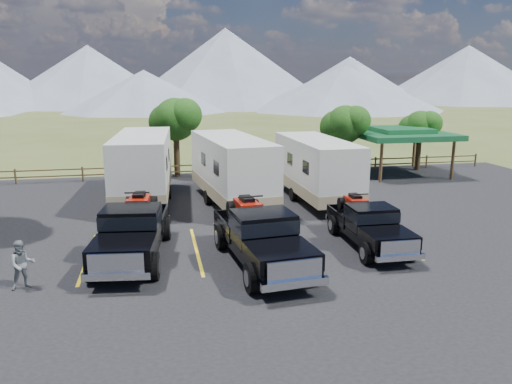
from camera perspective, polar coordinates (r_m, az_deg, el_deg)
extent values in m
plane|color=#445524|center=(16.05, 1.68, -11.01)|extent=(320.00, 320.00, 0.00)
cube|color=black|center=(18.76, -0.41, -7.31)|extent=(44.00, 34.00, 0.04)
cube|color=yellow|center=(19.57, -18.66, -7.08)|extent=(0.12, 5.50, 0.01)
cube|color=yellow|center=(19.44, -6.82, -6.60)|extent=(0.12, 5.50, 0.01)
cube|color=yellow|center=(20.12, 4.66, -5.86)|extent=(0.12, 5.50, 0.01)
cube|color=yellow|center=(21.54, 14.99, -5.00)|extent=(0.12, 5.50, 0.01)
cylinder|color=black|center=(34.02, 10.02, 4.09)|extent=(0.39, 0.39, 2.80)
sphere|color=#174210|center=(33.77, 10.16, 7.61)|extent=(2.52, 2.52, 2.52)
sphere|color=#174210|center=(33.54, 11.33, 7.99)|extent=(1.98, 1.98, 1.98)
sphere|color=#174210|center=(33.98, 9.11, 7.38)|extent=(2.16, 2.16, 2.16)
cylinder|color=black|center=(37.51, 18.04, 4.25)|extent=(0.38, 0.38, 2.52)
sphere|color=#174210|center=(37.29, 18.25, 7.12)|extent=(2.24, 2.24, 2.24)
sphere|color=#174210|center=(37.17, 19.23, 7.40)|extent=(1.76, 1.76, 1.76)
sphere|color=#174210|center=(37.40, 17.36, 6.94)|extent=(1.92, 1.92, 1.92)
cylinder|color=black|center=(33.68, -9.03, 4.28)|extent=(0.41, 0.41, 3.08)
sphere|color=#174210|center=(33.42, -9.17, 8.20)|extent=(2.80, 2.80, 2.80)
sphere|color=#174210|center=(32.93, -8.10, 8.69)|extent=(2.20, 2.20, 2.20)
sphere|color=#174210|center=(33.85, -10.15, 7.88)|extent=(2.40, 2.40, 2.40)
cylinder|color=brown|center=(34.43, -25.79, 1.57)|extent=(0.12, 0.12, 1.00)
cylinder|color=brown|center=(33.65, -19.19, 1.91)|extent=(0.12, 0.12, 1.00)
cylinder|color=brown|center=(33.33, -12.37, 2.24)|extent=(0.12, 0.12, 1.00)
cylinder|color=brown|center=(33.50, -5.51, 2.53)|extent=(0.12, 0.12, 1.00)
cylinder|color=brown|center=(34.13, 1.19, 2.78)|extent=(0.12, 0.12, 1.00)
cylinder|color=brown|center=(35.21, 7.56, 2.99)|extent=(0.12, 0.12, 1.00)
cylinder|color=brown|center=(36.70, 13.49, 3.14)|extent=(0.12, 0.12, 1.00)
cylinder|color=brown|center=(38.55, 18.90, 3.26)|extent=(0.12, 0.12, 1.00)
cylinder|color=brown|center=(40.70, 23.78, 3.34)|extent=(0.12, 0.12, 1.00)
cube|color=brown|center=(33.77, -2.13, 2.58)|extent=(36.00, 0.06, 0.08)
cube|color=brown|center=(33.70, -2.14, 3.25)|extent=(36.00, 0.06, 0.08)
cylinder|color=brown|center=(32.37, 14.10, 3.27)|extent=(0.20, 0.20, 2.60)
cylinder|color=brown|center=(36.89, 10.78, 4.58)|extent=(0.20, 0.20, 2.60)
cylinder|color=brown|center=(34.81, 21.57, 3.41)|extent=(0.20, 0.20, 2.60)
cylinder|color=brown|center=(39.04, 17.62, 4.65)|extent=(0.20, 0.20, 2.60)
cube|color=#1A5C32|center=(35.50, 16.17, 6.34)|extent=(6.20, 6.20, 0.35)
cube|color=#1A5C32|center=(35.47, 16.20, 6.82)|extent=(3.50, 3.50, 0.35)
cone|color=slate|center=(127.13, -18.52, 12.50)|extent=(44.00, 44.00, 14.00)
cone|color=slate|center=(123.53, -3.48, 14.06)|extent=(52.00, 52.00, 18.00)
cone|color=slate|center=(138.18, 10.62, 12.50)|extent=(40.00, 40.00, 12.00)
cone|color=slate|center=(149.66, 22.95, 12.32)|extent=(50.00, 50.00, 15.00)
cone|color=slate|center=(101.33, -12.63, 11.20)|extent=(32.00, 32.00, 8.00)
cone|color=slate|center=(105.52, 10.07, 11.64)|extent=(40.00, 40.00, 9.00)
cube|color=black|center=(18.80, -13.87, -5.45)|extent=(2.66, 6.21, 0.38)
cube|color=black|center=(16.79, -15.03, -6.35)|extent=(2.24, 2.13, 0.53)
cube|color=black|center=(18.46, -14.06, -3.33)|extent=(2.17, 1.88, 1.06)
cube|color=black|center=(18.42, -14.08, -2.86)|extent=(2.22, 1.94, 0.48)
cube|color=black|center=(20.51, -13.08, -3.01)|extent=(2.32, 2.76, 0.58)
cube|color=silver|center=(15.81, -15.72, -7.81)|extent=(1.69, 0.29, 0.58)
cube|color=silver|center=(15.90, -15.67, -9.24)|extent=(2.08, 0.44, 0.23)
cube|color=silver|center=(21.81, -12.55, -3.00)|extent=(2.07, 0.42, 0.23)
cylinder|color=black|center=(17.14, -18.25, -8.23)|extent=(0.43, 0.98, 0.95)
cylinder|color=black|center=(16.77, -11.59, -8.29)|extent=(0.43, 0.98, 0.95)
cylinder|color=black|center=(21.00, -15.62, -4.16)|extent=(0.43, 0.98, 0.95)
cylinder|color=black|center=(20.70, -10.21, -4.12)|extent=(0.43, 0.98, 0.95)
cube|color=#961408|center=(20.33, -13.18, -1.08)|extent=(0.90, 1.45, 0.37)
cube|color=black|center=(20.27, -13.22, -0.36)|extent=(0.52, 0.84, 0.19)
cube|color=#961408|center=(19.75, -13.44, -1.19)|extent=(0.88, 0.47, 0.23)
cylinder|color=black|center=(19.77, -13.45, -0.08)|extent=(0.95, 0.18, 0.06)
cylinder|color=black|center=(19.91, -14.74, -2.09)|extent=(0.34, 0.62, 0.59)
cylinder|color=black|center=(19.76, -12.03, -2.06)|extent=(0.34, 0.62, 0.59)
cylinder|color=black|center=(21.02, -14.20, -1.28)|extent=(0.34, 0.62, 0.59)
cylinder|color=black|center=(20.88, -11.63, -1.24)|extent=(0.34, 0.62, 0.59)
cube|color=black|center=(17.61, 0.69, -6.31)|extent=(2.53, 6.23, 0.38)
cube|color=black|center=(15.65, 2.99, -7.30)|extent=(2.22, 2.10, 0.53)
cube|color=black|center=(17.25, 0.83, -4.04)|extent=(2.15, 1.85, 1.07)
cube|color=black|center=(17.21, 0.83, -3.53)|extent=(2.20, 1.91, 0.48)
cube|color=black|center=(19.26, -1.04, -3.69)|extent=(2.28, 2.74, 0.59)
cube|color=silver|center=(14.72, 4.44, -8.88)|extent=(1.70, 0.25, 0.59)
cube|color=silver|center=(14.82, 4.50, -10.42)|extent=(2.10, 0.39, 0.23)
cube|color=silver|center=(20.55, -2.01, -3.66)|extent=(2.09, 0.37, 0.23)
cylinder|color=black|center=(15.52, -0.49, -9.79)|extent=(0.41, 0.98, 0.96)
cylinder|color=black|center=(16.16, 6.42, -8.93)|extent=(0.41, 0.98, 0.96)
cylinder|color=black|center=(19.35, -4.05, -5.14)|extent=(0.41, 0.98, 0.96)
cylinder|color=black|center=(19.86, 1.60, -4.63)|extent=(0.41, 0.98, 0.96)
cube|color=#961408|center=(19.07, -1.04, -1.62)|extent=(0.87, 1.45, 0.37)
cube|color=black|center=(19.00, -1.05, -0.84)|extent=(0.50, 0.84, 0.19)
cube|color=#961408|center=(18.50, -0.55, -1.73)|extent=(0.88, 0.45, 0.23)
cylinder|color=black|center=(18.51, -0.64, -0.54)|extent=(0.96, 0.16, 0.06)
cylinder|color=black|center=(18.46, -1.97, -2.80)|extent=(0.33, 0.62, 0.60)
cylinder|color=black|center=(18.72, 0.86, -2.57)|extent=(0.33, 0.62, 0.60)
cylinder|color=black|center=(19.55, -2.86, -1.91)|extent=(0.33, 0.62, 0.60)
cylinder|color=black|center=(19.80, -0.17, -1.70)|extent=(0.33, 0.62, 0.60)
cube|color=black|center=(20.04, 12.81, -4.54)|extent=(1.77, 5.15, 0.32)
cube|color=black|center=(18.45, 14.93, -5.11)|extent=(1.76, 1.65, 0.45)
cube|color=black|center=(19.77, 13.02, -2.84)|extent=(1.72, 1.44, 0.90)
cube|color=black|center=(19.73, 13.04, -2.46)|extent=(1.76, 1.49, 0.40)
cube|color=black|center=(21.41, 11.17, -2.65)|extent=(1.77, 2.19, 0.49)
cube|color=silver|center=(17.68, 16.17, -6.13)|extent=(1.44, 0.10, 0.49)
cube|color=silver|center=(17.75, 16.18, -7.22)|extent=(1.76, 0.20, 0.20)
cube|color=silver|center=(22.46, 10.15, -2.67)|extent=(1.76, 0.18, 0.20)
cylinder|color=black|center=(18.23, 12.49, -6.83)|extent=(0.29, 0.81, 0.81)
cylinder|color=black|center=(18.92, 17.24, -6.38)|extent=(0.29, 0.81, 0.81)
cylinder|color=black|center=(21.38, 8.85, -3.72)|extent=(0.29, 0.81, 0.81)
cylinder|color=black|center=(21.98, 13.03, -3.44)|extent=(0.29, 0.81, 0.81)
cube|color=#961408|center=(21.26, 11.24, -1.07)|extent=(0.65, 1.18, 0.31)
cube|color=black|center=(21.20, 11.27, -0.49)|extent=(0.37, 0.68, 0.16)
cube|color=#961408|center=(20.79, 11.74, -1.16)|extent=(0.73, 0.33, 0.20)
cylinder|color=black|center=(20.80, 11.69, -0.26)|extent=(0.81, 0.07, 0.05)
cylinder|color=black|center=(20.71, 10.67, -1.93)|extent=(0.24, 0.51, 0.50)
cylinder|color=black|center=(21.01, 12.73, -1.82)|extent=(0.24, 0.51, 0.50)
cylinder|color=black|center=(21.61, 9.75, -1.28)|extent=(0.24, 0.51, 0.50)
cylinder|color=black|center=(21.89, 11.74, -1.17)|extent=(0.24, 0.51, 0.50)
cube|color=silver|center=(27.00, -12.80, 3.28)|extent=(3.17, 8.42, 2.98)
cube|color=gray|center=(27.21, -12.68, 0.87)|extent=(3.20, 8.47, 0.66)
cube|color=black|center=(25.08, -16.26, 3.05)|extent=(0.09, 0.99, 0.66)
cube|color=black|center=(24.83, -10.15, 3.27)|extent=(0.09, 0.99, 0.66)
cylinder|color=black|center=(27.78, -15.12, -0.18)|extent=(0.32, 0.79, 0.77)
cylinder|color=black|center=(27.57, -9.99, -0.02)|extent=(0.32, 0.79, 0.77)
cube|color=black|center=(22.34, -13.67, -2.82)|extent=(0.26, 1.99, 0.11)
cube|color=silver|center=(25.77, -2.81, 3.04)|extent=(3.52, 8.35, 2.92)
cube|color=gray|center=(25.99, -2.78, 0.58)|extent=(3.55, 8.40, 0.65)
cube|color=black|center=(23.46, -4.59, 2.76)|extent=(0.13, 0.97, 0.65)
cube|color=black|center=(24.20, 1.46, 3.11)|extent=(0.13, 0.97, 0.65)
cylinder|color=black|center=(26.13, -5.54, -0.62)|extent=(0.36, 0.78, 0.76)
cylinder|color=black|center=(26.75, -0.44, -0.24)|extent=(0.36, 0.78, 0.76)
cube|color=black|center=(21.42, 0.81, -3.15)|extent=(0.35, 1.95, 0.11)
cube|color=silver|center=(26.61, 6.91, 3.05)|extent=(2.64, 7.75, 2.77)
cube|color=gray|center=(26.81, 6.85, 0.78)|extent=(2.67, 7.79, 0.62)
cube|color=black|center=(24.37, 5.69, 2.83)|extent=(0.04, 0.92, 0.62)
cube|color=black|center=(25.26, 11.06, 3.01)|extent=(0.04, 0.92, 0.62)
cylinder|color=black|center=(26.85, 4.27, -0.27)|extent=(0.27, 0.72, 0.72)
cylinder|color=black|center=(27.60, 8.88, -0.02)|extent=(0.27, 0.72, 0.72)
cube|color=black|center=(22.59, 10.87, -2.60)|extent=(0.17, 1.85, 0.10)
imported|color=slate|center=(17.32, -25.16, -7.52)|extent=(0.92, 0.82, 1.57)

